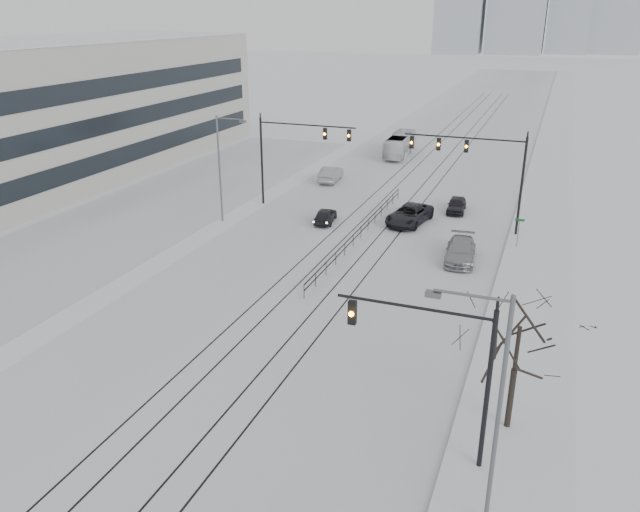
# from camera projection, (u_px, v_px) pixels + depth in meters

# --- Properties ---
(ground) EXTENTS (500.00, 500.00, 0.00)m
(ground) POSITION_uv_depth(u_px,v_px,m) (125.00, 490.00, 23.66)
(ground) COLOR silver
(ground) RESTS_ON ground
(road) EXTENTS (22.00, 260.00, 0.02)m
(road) POSITION_uv_depth(u_px,v_px,m) (434.00, 160.00, 75.80)
(road) COLOR silver
(road) RESTS_ON ground
(sidewalk_east) EXTENTS (5.00, 260.00, 0.16)m
(sidewalk_east) POSITION_uv_depth(u_px,v_px,m) (552.00, 168.00, 71.31)
(sidewalk_east) COLOR silver
(sidewalk_east) RESTS_ON ground
(curb) EXTENTS (0.10, 260.00, 0.12)m
(curb) POSITION_uv_depth(u_px,v_px,m) (529.00, 167.00, 72.13)
(curb) COLOR gray
(curb) RESTS_ON ground
(parking_strip) EXTENTS (14.00, 60.00, 0.03)m
(parking_strip) POSITION_uv_depth(u_px,v_px,m) (180.00, 197.00, 60.69)
(parking_strip) COLOR silver
(parking_strip) RESTS_ON ground
(tram_rails) EXTENTS (5.30, 180.00, 0.01)m
(tram_rails) POSITION_uv_depth(u_px,v_px,m) (393.00, 204.00, 58.42)
(tram_rails) COLOR black
(tram_rails) RESTS_ON ground
(office_building) EXTENTS (20.20, 62.20, 14.11)m
(office_building) POSITION_uv_depth(u_px,v_px,m) (24.00, 113.00, 64.04)
(office_building) COLOR #B9B7AF
(office_building) RESTS_ON ground
(traffic_mast_near) EXTENTS (6.10, 0.37, 7.00)m
(traffic_mast_near) POSITION_uv_depth(u_px,v_px,m) (447.00, 361.00, 23.63)
(traffic_mast_near) COLOR black
(traffic_mast_near) RESTS_ON ground
(traffic_mast_ne) EXTENTS (9.60, 0.37, 8.00)m
(traffic_mast_ne) POSITION_uv_depth(u_px,v_px,m) (480.00, 162.00, 49.26)
(traffic_mast_ne) COLOR black
(traffic_mast_ne) RESTS_ON ground
(traffic_mast_nw) EXTENTS (9.10, 0.37, 8.00)m
(traffic_mast_nw) POSITION_uv_depth(u_px,v_px,m) (291.00, 147.00, 55.72)
(traffic_mast_nw) COLOR black
(traffic_mast_nw) RESTS_ON ground
(street_light_east) EXTENTS (2.73, 0.25, 9.00)m
(street_light_east) POSITION_uv_depth(u_px,v_px,m) (491.00, 400.00, 20.15)
(street_light_east) COLOR #595B60
(street_light_east) RESTS_ON ground
(street_light_west) EXTENTS (2.73, 0.25, 9.00)m
(street_light_west) POSITION_uv_depth(u_px,v_px,m) (222.00, 162.00, 51.86)
(street_light_west) COLOR #595B60
(street_light_west) RESTS_ON ground
(bare_tree) EXTENTS (4.40, 4.40, 6.10)m
(bare_tree) POSITION_uv_depth(u_px,v_px,m) (519.00, 338.00, 25.47)
(bare_tree) COLOR black
(bare_tree) RESTS_ON ground
(median_fence) EXTENTS (0.06, 24.00, 1.00)m
(median_fence) POSITION_uv_depth(u_px,v_px,m) (361.00, 232.00, 49.54)
(median_fence) COLOR black
(median_fence) RESTS_ON ground
(street_sign) EXTENTS (0.70, 0.06, 2.40)m
(street_sign) POSITION_uv_depth(u_px,v_px,m) (519.00, 229.00, 46.98)
(street_sign) COLOR #595B60
(street_sign) RESTS_ON ground
(sedan_sb_inner) EXTENTS (2.04, 3.93, 1.28)m
(sedan_sb_inner) POSITION_uv_depth(u_px,v_px,m) (325.00, 215.00, 53.17)
(sedan_sb_inner) COLOR black
(sedan_sb_inner) RESTS_ON ground
(sedan_sb_outer) EXTENTS (2.08, 4.90, 1.57)m
(sedan_sb_outer) POSITION_uv_depth(u_px,v_px,m) (331.00, 174.00, 65.95)
(sedan_sb_outer) COLOR gray
(sedan_sb_outer) RESTS_ON ground
(sedan_nb_front) EXTENTS (3.50, 6.00, 1.57)m
(sedan_nb_front) POSITION_uv_depth(u_px,v_px,m) (409.00, 215.00, 52.87)
(sedan_nb_front) COLOR black
(sedan_nb_front) RESTS_ON ground
(sedan_nb_right) EXTENTS (2.57, 5.31, 1.49)m
(sedan_nb_right) POSITION_uv_depth(u_px,v_px,m) (460.00, 251.00, 45.02)
(sedan_nb_right) COLOR #929399
(sedan_nb_right) RESTS_ON ground
(sedan_nb_far) EXTENTS (1.81, 3.95, 1.31)m
(sedan_nb_far) POSITION_uv_depth(u_px,v_px,m) (457.00, 205.00, 55.96)
(sedan_nb_far) COLOR black
(sedan_nb_far) RESTS_ON ground
(box_truck) EXTENTS (2.67, 9.78, 2.70)m
(box_truck) POSITION_uv_depth(u_px,v_px,m) (400.00, 145.00, 77.53)
(box_truck) COLOR silver
(box_truck) RESTS_ON ground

